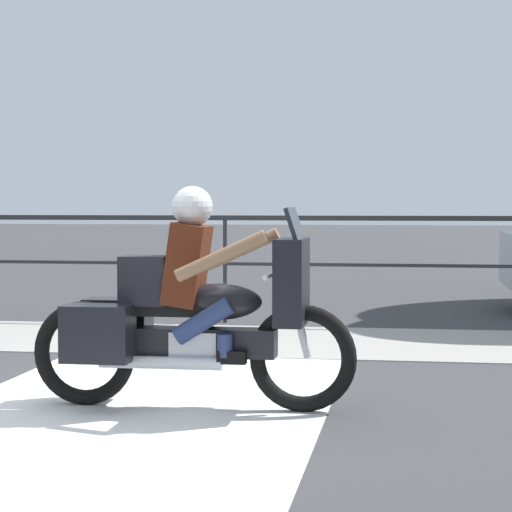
{
  "coord_description": "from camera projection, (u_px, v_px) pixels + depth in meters",
  "views": [
    {
      "loc": [
        2.27,
        -7.05,
        1.47
      ],
      "look_at": [
        1.11,
        0.3,
        1.07
      ],
      "focal_mm": 70.0,
      "sensor_mm": 36.0,
      "label": 1
    }
  ],
  "objects": [
    {
      "name": "fence_railing",
      "position": [
        225.0,
        239.0,
        12.21
      ],
      "size": [
        36.0,
        0.05,
        1.32
      ],
      "color": "#232326",
      "rests_on": "ground"
    },
    {
      "name": "sidewalk_band",
      "position": [
        199.0,
        339.0,
        10.74
      ],
      "size": [
        44.0,
        2.4,
        0.01
      ],
      "primitive_type": "cube",
      "color": "#99968E",
      "rests_on": "ground"
    },
    {
      "name": "crosswalk_band",
      "position": [
        138.0,
        408.0,
        7.14
      ],
      "size": [
        2.72,
        6.0,
        0.01
      ],
      "primitive_type": "cube",
      "color": "silver",
      "rests_on": "ground"
    },
    {
      "name": "ground_plane",
      "position": [
        101.0,
        401.0,
        7.39
      ],
      "size": [
        120.0,
        120.0,
        0.0
      ],
      "primitive_type": "plane",
      "color": "#38383A"
    },
    {
      "name": "motorcycle",
      "position": [
        188.0,
        312.0,
        7.09
      ],
      "size": [
        2.35,
        0.76,
        1.59
      ],
      "rotation": [
        0.0,
        0.0,
        -0.03
      ],
      "color": "black",
      "rests_on": "ground"
    }
  ]
}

